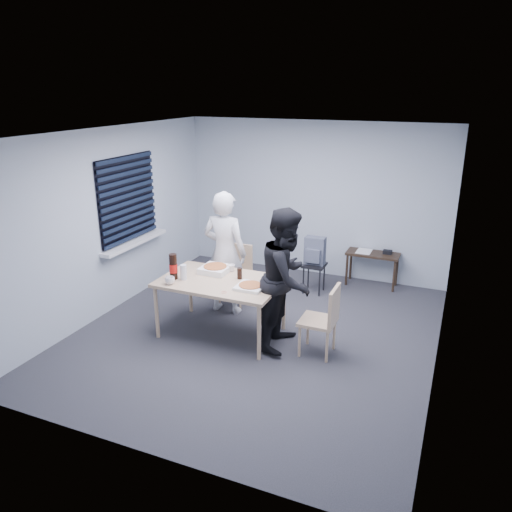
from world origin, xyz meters
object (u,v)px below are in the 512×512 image
at_px(dining_table, 221,284).
at_px(mug_a, 170,281).
at_px(chair_right, 325,316).
at_px(side_table, 373,258).
at_px(chair_far, 237,270).
at_px(soda_bottle, 173,267).
at_px(person_white, 225,253).
at_px(backpack, 315,251).
at_px(person_black, 287,279).
at_px(stool, 314,270).
at_px(mug_b, 231,268).

relative_size(dining_table, mug_a, 12.60).
height_order(chair_right, side_table, chair_right).
bearing_deg(chair_far, side_table, 39.44).
xyz_separation_m(dining_table, soda_bottle, (-0.58, -0.19, 0.22)).
distance_m(person_white, backpack, 1.52).
distance_m(chair_far, chair_right, 1.94).
distance_m(person_white, side_table, 2.56).
relative_size(chair_right, backpack, 2.03).
xyz_separation_m(side_table, soda_bottle, (-2.08, -2.65, 0.44)).
relative_size(person_white, person_black, 1.00).
bearing_deg(chair_right, side_table, 87.40).
distance_m(dining_table, soda_bottle, 0.65).
xyz_separation_m(person_black, mug_a, (-1.40, -0.43, -0.08)).
distance_m(person_white, stool, 1.60).
relative_size(chair_far, stool, 1.87).
xyz_separation_m(chair_right, person_black, (-0.52, 0.07, 0.37)).
distance_m(dining_table, mug_b, 0.37).
bearing_deg(mug_a, chair_far, 78.75).
bearing_deg(chair_far, stool, 39.46).
bearing_deg(backpack, mug_b, -93.55).
bearing_deg(chair_right, stool, 110.30).
xyz_separation_m(dining_table, chair_right, (1.39, -0.01, -0.18)).
xyz_separation_m(stool, mug_a, (-1.25, -2.18, 0.44)).
relative_size(person_white, mug_a, 14.39).
bearing_deg(stool, person_white, -130.35).
distance_m(chair_right, person_white, 1.83).
relative_size(dining_table, stool, 3.26).
distance_m(chair_far, person_black, 1.52).
relative_size(stool, mug_b, 4.75).
xyz_separation_m(dining_table, chair_far, (-0.25, 1.02, -0.18)).
height_order(mug_a, soda_bottle, soda_bottle).
bearing_deg(mug_a, person_black, 17.12).
bearing_deg(mug_a, mug_b, 54.50).
xyz_separation_m(chair_right, backpack, (-0.67, 1.81, 0.18)).
distance_m(side_table, stool, 1.03).
relative_size(stool, mug_a, 3.86).
bearing_deg(chair_right, person_black, 172.02).
relative_size(chair_right, stool, 1.87).
bearing_deg(side_table, mug_b, -125.75).
distance_m(person_black, mug_a, 1.47).
height_order(chair_right, backpack, backpack).
bearing_deg(chair_right, dining_table, 179.60).
xyz_separation_m(person_white, soda_bottle, (-0.32, -0.85, 0.03)).
xyz_separation_m(chair_far, backpack, (0.97, 0.79, 0.18)).
bearing_deg(chair_far, soda_bottle, -105.17).
bearing_deg(soda_bottle, stool, 57.10).
bearing_deg(backpack, dining_table, -88.50).
distance_m(dining_table, person_white, 0.74).
height_order(side_table, mug_b, mug_b).
bearing_deg(stool, soda_bottle, -122.90).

